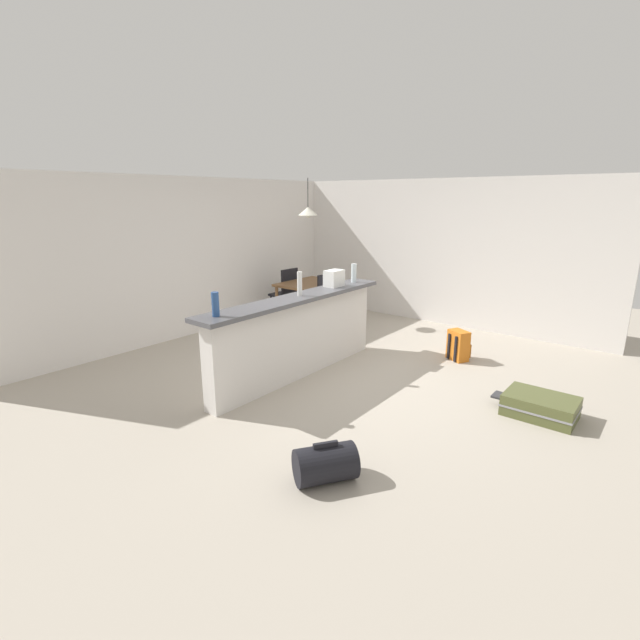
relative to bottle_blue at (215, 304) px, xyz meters
name	(u,v)px	position (x,y,z in m)	size (l,w,h in m)	color
ground_plane	(347,375)	(1.69, -0.45, -1.17)	(13.00, 13.00, 0.05)	#ADA393
wall_back	(194,257)	(1.69, 2.60, 0.10)	(6.60, 0.10, 2.50)	silver
wall_right	(434,252)	(4.74, -0.15, 0.10)	(0.10, 6.00, 2.50)	silver
partition_half_wall	(298,338)	(1.24, -0.01, -0.66)	(2.80, 0.20, 0.97)	silver
bar_countertop	(298,298)	(1.24, -0.01, -0.15)	(2.96, 0.40, 0.05)	#4C4C51
bottle_blue	(215,304)	(0.00, 0.00, 0.00)	(0.08, 0.08, 0.25)	#284C89
bottle_white	(300,284)	(1.28, -0.01, 0.02)	(0.06, 0.06, 0.30)	silver
bottle_clear	(354,273)	(2.45, 0.00, 0.01)	(0.08, 0.08, 0.26)	silver
grocery_bag	(334,278)	(2.03, 0.03, -0.02)	(0.26, 0.18, 0.22)	silver
dining_table	(310,288)	(3.25, 1.47, -0.50)	(1.10, 0.80, 0.74)	brown
dining_chair_near_partition	(331,299)	(3.20, 0.97, -0.63)	(0.47, 0.47, 0.93)	black
dining_chair_far_side	(286,291)	(3.26, 2.06, -0.63)	(0.42, 0.42, 0.93)	black
pendant_lamp	(308,211)	(3.32, 1.56, 0.81)	(0.34, 0.34, 0.66)	black
suitcase_flat_olive	(540,406)	(1.94, -2.69, -1.04)	(0.50, 0.83, 0.22)	#51562D
duffel_bag_black	(325,464)	(-0.31, -1.65, -1.00)	(0.57, 0.52, 0.34)	black
backpack_orange	(459,346)	(3.05, -1.36, -0.95)	(0.32, 0.33, 0.42)	orange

